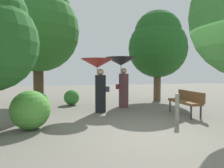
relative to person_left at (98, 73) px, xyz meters
name	(u,v)px	position (x,y,z in m)	size (l,w,h in m)	color
ground_plane	(155,136)	(0.66, -3.12, -1.46)	(40.00, 40.00, 0.00)	#6B665B
person_left	(98,73)	(0.00, 0.00, 0.00)	(1.22, 1.22, 1.97)	black
person_right	(122,70)	(1.16, 0.76, 0.11)	(1.29, 1.29, 2.11)	#563338
park_bench	(186,100)	(2.84, -1.28, -0.95)	(0.59, 1.53, 0.83)	#38383D
tree_near_left	(37,24)	(-2.26, 2.43, 2.18)	(3.70, 3.70, 5.73)	#4C3823
tree_mid_right	(158,44)	(3.57, 2.16, 1.50)	(3.00, 3.00, 4.66)	brown
bush_path_left	(39,102)	(-2.13, 0.83, -1.11)	(0.70, 0.70, 0.70)	#387F33
bush_path_right	(30,110)	(-2.16, -1.74, -0.96)	(1.01, 1.01, 1.01)	#4C9338
bush_behind_bench	(72,97)	(-0.82, 2.04, -1.12)	(0.69, 0.69, 0.69)	#387F33
path_marker_post	(177,108)	(1.87, -2.19, -1.04)	(0.12, 0.12, 0.86)	gray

